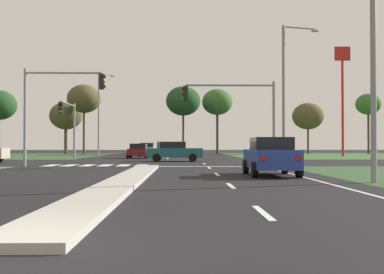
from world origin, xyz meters
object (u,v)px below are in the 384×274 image
pedestrian_at_median (159,147)px  treeline_sixth (308,116)px  car_silver_near (147,149)px  fastfood_pole_sign (342,77)px  car_maroon_second (138,151)px  traffic_signal_near_right (238,106)px  treeline_fifth (217,102)px  street_lamp_third (100,110)px  car_blue_third (271,156)px  treeline_fourth (183,101)px  street_lamp_near (367,30)px  street_lamp_second (287,86)px  traffic_signal_far_left (69,119)px  treeline_third (84,99)px  car_teal_fifth (174,151)px  treeline_seventh (368,105)px  traffic_signal_near_left (54,99)px  treeline_second (66,116)px

pedestrian_at_median → treeline_sixth: treeline_sixth is taller
treeline_sixth → car_silver_near: bearing=-149.6°
fastfood_pole_sign → car_maroon_second: bearing=-162.2°
car_maroon_second → traffic_signal_near_right: (7.81, -18.52, 2.93)m
pedestrian_at_median → treeline_fifth: treeline_fifth is taller
car_maroon_second → street_lamp_third: (-5.99, 12.38, 5.03)m
car_silver_near → fastfood_pole_sign: bearing=174.7°
car_blue_third → treeline_fourth: size_ratio=0.43×
traffic_signal_near_right → street_lamp_third: street_lamp_third is taller
street_lamp_near → street_lamp_second: street_lamp_near is taller
traffic_signal_far_left → fastfood_pole_sign: (28.29, 14.68, 5.75)m
street_lamp_near → pedestrian_at_median: bearing=106.6°
pedestrian_at_median → treeline_third: 26.99m
street_lamp_near → treeline_fifth: treeline_fifth is taller
car_teal_fifth → treeline_fifth: size_ratio=0.45×
car_silver_near → treeline_fifth: size_ratio=0.47×
car_maroon_second → treeline_fifth: (9.71, 24.25, 7.07)m
traffic_signal_near_right → street_lamp_near: street_lamp_near is taller
fastfood_pole_sign → pedestrian_at_median: bearing=-155.3°
treeline_sixth → street_lamp_near: bearing=-102.9°
car_maroon_second → treeline_seventh: bearing=-145.8°
street_lamp_second → treeline_fourth: bearing=100.0°
traffic_signal_near_left → fastfood_pole_sign: 37.46m
car_silver_near → pedestrian_at_median: (1.99, -11.78, 0.33)m
traffic_signal_far_left → traffic_signal_near_right: bearing=-40.9°
treeline_second → treeline_sixth: treeline_second is taller
fastfood_pole_sign → treeline_sixth: bearing=89.6°
car_silver_near → car_maroon_second: (-0.16, -9.55, -0.06)m
traffic_signal_near_right → treeline_seventh: 46.85m
traffic_signal_near_left → fastfood_pole_sign: (26.54, 25.93, 5.15)m
pedestrian_at_median → fastfood_pole_sign: size_ratio=0.13×
pedestrian_at_median → treeline_sixth: bearing=-136.3°
car_teal_fifth → street_lamp_third: size_ratio=0.43×
car_silver_near → fastfood_pole_sign: 24.56m
treeline_fourth → car_blue_third: bearing=-85.8°
pedestrian_at_median → treeline_second: treeline_second is taller
traffic_signal_near_right → fastfood_pole_sign: bearing=59.4°
car_teal_fifth → traffic_signal_near_left: (-7.19, -8.97, 3.30)m
traffic_signal_near_left → traffic_signal_far_left: traffic_signal_near_left is taller
treeline_second → treeline_fourth: 18.15m
treeline_fourth → street_lamp_third: bearing=-140.3°
car_maroon_second → treeline_second: bearing=-61.6°
treeline_fifth → traffic_signal_near_right: bearing=-92.5°
car_blue_third → treeline_fourth: 49.25m
car_blue_third → treeline_third: bearing=110.3°
car_maroon_second → car_silver_near: bearing=-91.0°
car_teal_fifth → traffic_signal_near_left: bearing=-38.7°
pedestrian_at_median → treeline_seventh: (29.62, 23.81, 6.15)m
traffic_signal_near_left → pedestrian_at_median: 17.47m
traffic_signal_near_left → treeline_fifth: (13.13, 42.77, 3.72)m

